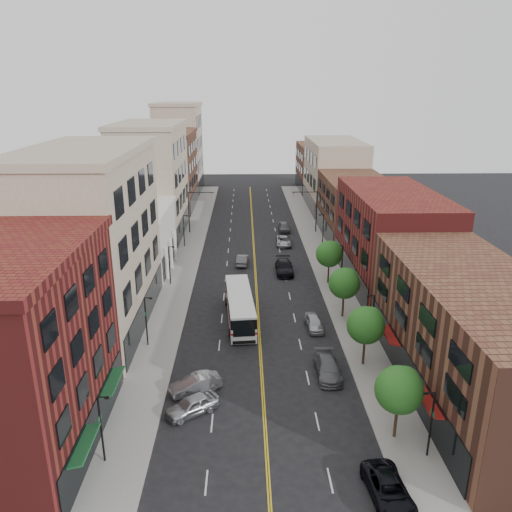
{
  "coord_description": "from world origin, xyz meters",
  "views": [
    {
      "loc": [
        -1.4,
        -35.74,
        24.12
      ],
      "look_at": [
        -0.09,
        20.57,
        5.0
      ],
      "focal_mm": 35.0,
      "sensor_mm": 36.0,
      "label": 1
    }
  ],
  "objects": [
    {
      "name": "bldg_l_far_c",
      "position": [
        -17.0,
        86.0,
        10.0
      ],
      "size": [
        10.0,
        16.0,
        20.0
      ],
      "primitive_type": "cube",
      "color": "gray",
      "rests_on": "ground"
    },
    {
      "name": "lamp_r_0",
      "position": [
        10.95,
        -8.0,
        2.97
      ],
      "size": [
        0.81,
        0.55,
        5.05
      ],
      "color": "black",
      "rests_on": "sidewalk_right"
    },
    {
      "name": "ground",
      "position": [
        0.0,
        0.0,
        0.0
      ],
      "size": [
        220.0,
        220.0,
        0.0
      ],
      "primitive_type": "plane",
      "color": "black",
      "rests_on": "ground"
    },
    {
      "name": "lamp_l_1",
      "position": [
        -10.95,
        8.0,
        2.97
      ],
      "size": [
        0.81,
        0.55,
        5.05
      ],
      "color": "black",
      "rests_on": "sidewalk_left"
    },
    {
      "name": "car_lane_a",
      "position": [
        3.94,
        28.05,
        0.82
      ],
      "size": [
        2.31,
        5.67,
        1.64
      ],
      "primitive_type": "imported",
      "rotation": [
        0.0,
        0.0,
        0.0
      ],
      "color": "black",
      "rests_on": "ground"
    },
    {
      "name": "car_angle_a",
      "position": [
        -5.6,
        -2.78,
        0.73
      ],
      "size": [
        4.51,
        3.81,
        1.46
      ],
      "primitive_type": "imported",
      "rotation": [
        0.0,
        0.0,
        -0.98
      ],
      "color": "#96989D",
      "rests_on": "ground"
    },
    {
      "name": "signal_mast_left",
      "position": [
        -10.27,
        48.0,
        4.65
      ],
      "size": [
        4.49,
        0.18,
        7.2
      ],
      "color": "black",
      "rests_on": "sidewalk_left"
    },
    {
      "name": "city_bus",
      "position": [
        -2.0,
        13.6,
        1.77
      ],
      "size": [
        3.53,
        11.99,
        3.04
      ],
      "rotation": [
        0.0,
        0.0,
        0.08
      ],
      "color": "silver",
      "rests_on": "ground"
    },
    {
      "name": "bldg_l_far_a",
      "position": [
        -17.0,
        48.0,
        9.0
      ],
      "size": [
        10.0,
        20.0,
        18.0
      ],
      "primitive_type": "cube",
      "color": "gray",
      "rests_on": "ground"
    },
    {
      "name": "lamp_r_3",
      "position": [
        10.95,
        40.0,
        2.97
      ],
      "size": [
        0.81,
        0.55,
        5.05
      ],
      "color": "black",
      "rests_on": "sidewalk_right"
    },
    {
      "name": "bldg_l_far_b",
      "position": [
        -17.0,
        68.0,
        7.5
      ],
      "size": [
        10.0,
        20.0,
        15.0
      ],
      "primitive_type": "cube",
      "color": "brown",
      "rests_on": "ground"
    },
    {
      "name": "signal_mast_right",
      "position": [
        10.27,
        48.0,
        4.65
      ],
      "size": [
        4.49,
        0.18,
        7.2
      ],
      "color": "black",
      "rests_on": "sidewalk_right"
    },
    {
      "name": "car_parked_mid",
      "position": [
        5.8,
        2.39,
        0.74
      ],
      "size": [
        2.08,
        5.08,
        1.47
      ],
      "primitive_type": "imported",
      "rotation": [
        0.0,
        0.0,
        0.0
      ],
      "color": "#535459",
      "rests_on": "ground"
    },
    {
      "name": "car_lane_c",
      "position": [
        5.5,
        48.83,
        0.8
      ],
      "size": [
        1.96,
        4.73,
        1.6
      ],
      "primitive_type": "imported",
      "rotation": [
        0.0,
        0.0,
        0.02
      ],
      "color": "#4F4F55",
      "rests_on": "ground"
    },
    {
      "name": "tree_r_3",
      "position": [
        9.39,
        24.07,
        4.13
      ],
      "size": [
        3.4,
        3.4,
        5.59
      ],
      "color": "black",
      "rests_on": "sidewalk_right"
    },
    {
      "name": "bldg_r_far_a",
      "position": [
        17.0,
        45.0,
        5.0
      ],
      "size": [
        10.0,
        20.0,
        10.0
      ],
      "primitive_type": "cube",
      "color": "brown",
      "rests_on": "ground"
    },
    {
      "name": "lamp_l_3",
      "position": [
        -10.95,
        40.0,
        2.97
      ],
      "size": [
        0.81,
        0.55,
        5.05
      ],
      "color": "black",
      "rests_on": "sidewalk_left"
    },
    {
      "name": "tree_r_2",
      "position": [
        9.39,
        14.07,
        4.13
      ],
      "size": [
        3.4,
        3.4,
        5.59
      ],
      "color": "black",
      "rests_on": "sidewalk_right"
    },
    {
      "name": "bldg_r_far_c",
      "position": [
        17.0,
        86.0,
        5.5
      ],
      "size": [
        10.0,
        18.0,
        11.0
      ],
      "primitive_type": "cube",
      "color": "brown",
      "rests_on": "ground"
    },
    {
      "name": "car_lane_b",
      "position": [
        4.81,
        40.68,
        0.69
      ],
      "size": [
        2.5,
        5.07,
        1.38
      ],
      "primitive_type": "imported",
      "rotation": [
        0.0,
        0.0,
        -0.04
      ],
      "color": "#A2A4A9",
      "rests_on": "ground"
    },
    {
      "name": "tree_r_0",
      "position": [
        9.39,
        -5.93,
        4.13
      ],
      "size": [
        3.4,
        3.4,
        5.59
      ],
      "color": "black",
      "rests_on": "sidewalk_right"
    },
    {
      "name": "bldg_r_far_b",
      "position": [
        17.0,
        66.0,
        7.0
      ],
      "size": [
        10.0,
        22.0,
        14.0
      ],
      "primitive_type": "cube",
      "color": "gray",
      "rests_on": "ground"
    },
    {
      "name": "car_parked_far",
      "position": [
        5.8,
        11.35,
        0.7
      ],
      "size": [
        1.9,
        4.18,
        1.39
      ],
      "primitive_type": "imported",
      "rotation": [
        0.0,
        0.0,
        0.06
      ],
      "color": "#A3A5AB",
      "rests_on": "ground"
    },
    {
      "name": "bldg_l_tanoffice",
      "position": [
        -17.0,
        13.0,
        9.0
      ],
      "size": [
        10.0,
        22.0,
        18.0
      ],
      "primitive_type": "cube",
      "color": "gray",
      "rests_on": "ground"
    },
    {
      "name": "bldg_l_white",
      "position": [
        -17.0,
        31.0,
        4.0
      ],
      "size": [
        10.0,
        14.0,
        8.0
      ],
      "primitive_type": "cube",
      "color": "silver",
      "rests_on": "ground"
    },
    {
      "name": "lamp_l_2",
      "position": [
        -10.95,
        24.0,
        2.97
      ],
      "size": [
        0.81,
        0.55,
        5.05
      ],
      "color": "black",
      "rests_on": "sidewalk_left"
    },
    {
      "name": "bldg_r_near",
      "position": [
        17.0,
        0.0,
        5.0
      ],
      "size": [
        10.0,
        26.0,
        10.0
      ],
      "primitive_type": "cube",
      "color": "brown",
      "rests_on": "ground"
    },
    {
      "name": "sidewalk_left",
      "position": [
        -10.0,
        35.0,
        0.07
      ],
      "size": [
        4.0,
        110.0,
        0.15
      ],
      "primitive_type": "cube",
      "color": "gray",
      "rests_on": "ground"
    },
    {
      "name": "bldg_r_mid",
      "position": [
        17.0,
        24.0,
        6.0
      ],
      "size": [
        10.0,
        22.0,
        12.0
      ],
      "primitive_type": "cube",
      "color": "maroon",
      "rests_on": "ground"
    },
    {
      "name": "lamp_r_2",
      "position": [
        10.95,
        24.0,
        2.97
      ],
      "size": [
        0.81,
        0.55,
        5.05
      ],
      "color": "black",
      "rests_on": "sidewalk_right"
    },
    {
      "name": "car_parked_near",
      "position": [
        7.3,
        -11.62,
        0.7
      ],
      "size": [
        2.73,
        5.19,
        1.39
      ],
      "primitive_type": "imported",
      "rotation": [
        0.0,
        0.0,
        0.09
      ],
      "color": "black",
      "rests_on": "ground"
    },
    {
      "name": "car_angle_b",
      "position": [
        -5.6,
        0.2,
        0.71
      ],
      "size": [
        4.55,
        3.27,
        1.43
      ],
      "primitive_type": "imported",
      "rotation": [
        0.0,
        0.0,
        -1.11
      ],
      "color": "#AAADB2",
      "rests_on": "ground"
    },
    {
      "name": "tree_r_1",
      "position": [
        9.39,
        4.07,
        4.13
      ],
      "size": [
        3.4,
        3.4,
        5.59
      ],
      "color": "black",
      "rests_on": "sidewalk_right"
    },
    {
      "name": "car_lane_behind",
      "position": [
        -1.8,
        31.55,
        0.71
      ],
      "size": [
        1.77,
        4.38,
        1.41
      ],
      "primitive_type": "imported",
      "rotation": [
        0.0,
        0.0,
        3.08
      ],
      "color": "#4D4D52",
      "rests_on": "ground"
    },
    {
      "name": "lamp_r_1",
      "position": [
        10.95,
        8.0,
        2.97
      ],
      "size": [
        0.81,
        0.55,
        5.05
      ],
      "color": "black",
      "rests_on": "sidewalk_right"
    },
    {
      "name": "bldg_l_redbrick",
      "position": [
        -17.0,
        -6.0,
        7.0
      ],
      "size": [
        10.0,
        16.0,
        14.0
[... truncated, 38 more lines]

